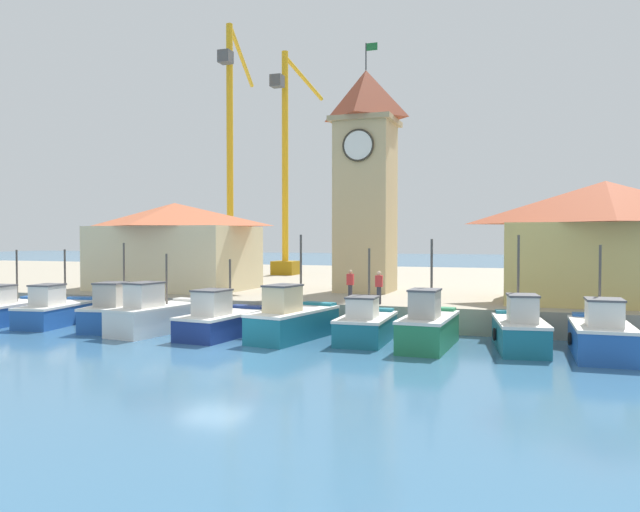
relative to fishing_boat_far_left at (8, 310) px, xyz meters
name	(u,v)px	position (x,y,z in m)	size (l,w,h in m)	color
ground_plane	(215,353)	(14.23, -3.85, -0.70)	(300.00, 300.00, 0.00)	#386689
quay_wharf	(381,286)	(14.23, 23.67, -0.09)	(120.00, 40.00, 1.21)	#9E937F
fishing_boat_far_left	(8,310)	(0.00, 0.00, 0.00)	(2.52, 5.04, 3.82)	#2356A8
fishing_boat_left_outer	(57,311)	(2.82, 0.39, 0.02)	(2.55, 5.21, 3.85)	#2356A8
fishing_boat_left_inner	(118,313)	(6.68, 0.23, 0.09)	(2.80, 4.85, 4.20)	#2356A8
fishing_boat_mid_left	(156,315)	(9.15, -0.20, 0.12)	(2.68, 5.33, 3.69)	silver
fishing_boat_center	(222,321)	(12.61, -0.25, 0.02)	(2.57, 5.07, 3.48)	navy
fishing_boat_mid_right	(292,320)	(15.90, 0.12, 0.13)	(2.79, 5.37, 4.60)	#196B7F
fishing_boat_right_inner	(366,325)	(19.11, 0.58, 0.00)	(2.18, 4.30, 4.00)	#196B7F
fishing_boat_right_outer	(428,327)	(21.88, -0.03, 0.13)	(1.99, 4.68, 4.41)	#237A4C
fishing_boat_far_right	(520,330)	(25.40, 0.66, 0.08)	(2.47, 4.74, 4.58)	#196B7F
fishing_boat_end_right	(601,336)	(28.31, 0.18, 0.09)	(2.25, 4.66, 4.19)	#2356A8
clock_tower	(366,175)	(16.27, 11.07, 7.53)	(3.71, 3.71, 14.85)	tan
warehouse_left	(175,245)	(4.40, 8.94, 3.29)	(9.70, 6.77, 5.43)	beige
warehouse_right	(605,241)	(29.20, 8.71, 3.62)	(9.71, 7.05, 6.07)	tan
port_crane_near	(231,174)	(1.63, 21.98, 9.08)	(3.22, 10.49, 21.14)	#976E11
port_crane_far	(286,187)	(5.24, 25.42, 8.16)	(2.14, 8.87, 19.41)	#976E11
dock_worker_near_tower	(379,287)	(18.75, 4.36, 1.36)	(0.34, 0.22, 1.62)	#33333D
dock_worker_along_quay	(350,285)	(17.08, 5.07, 1.36)	(0.34, 0.22, 1.62)	#33333D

